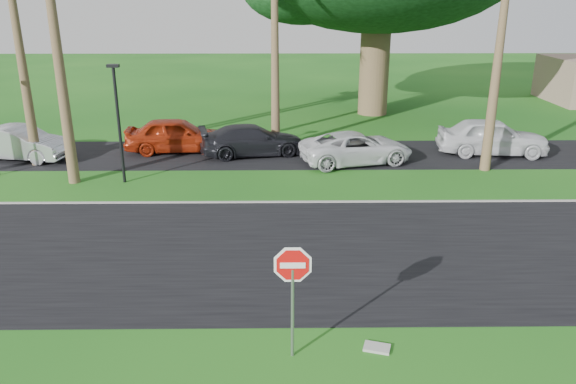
# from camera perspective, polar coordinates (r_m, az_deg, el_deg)

# --- Properties ---
(ground) EXTENTS (120.00, 120.00, 0.00)m
(ground) POSITION_cam_1_polar(r_m,az_deg,el_deg) (14.72, -1.75, -9.42)
(ground) COLOR #155214
(ground) RESTS_ON ground
(road) EXTENTS (120.00, 8.00, 0.02)m
(road) POSITION_cam_1_polar(r_m,az_deg,el_deg) (16.50, -1.63, -6.03)
(road) COLOR black
(road) RESTS_ON ground
(parking_strip) EXTENTS (120.00, 5.00, 0.02)m
(parking_strip) POSITION_cam_1_polar(r_m,az_deg,el_deg) (26.36, -1.29, 3.84)
(parking_strip) COLOR black
(parking_strip) RESTS_ON ground
(curb) EXTENTS (120.00, 0.12, 0.06)m
(curb) POSITION_cam_1_polar(r_m,az_deg,el_deg) (20.22, -1.46, -1.03)
(curb) COLOR gray
(curb) RESTS_ON ground
(stop_sign_near) EXTENTS (1.05, 0.07, 2.62)m
(stop_sign_near) POSITION_cam_1_polar(r_m,az_deg,el_deg) (11.24, 0.47, -8.88)
(stop_sign_near) COLOR gray
(stop_sign_near) RESTS_ON ground
(streetlight_right) EXTENTS (0.45, 0.25, 4.64)m
(streetlight_right) POSITION_cam_1_polar(r_m,az_deg,el_deg) (22.73, -16.87, 7.33)
(streetlight_right) COLOR black
(streetlight_right) RESTS_ON ground
(car_silver) EXTENTS (4.81, 2.48, 1.51)m
(car_silver) POSITION_cam_1_polar(r_m,az_deg,el_deg) (28.07, -25.65, 4.45)
(car_silver) COLOR #B2B3BA
(car_silver) RESTS_ON ground
(car_red) EXTENTS (4.88, 2.20, 1.63)m
(car_red) POSITION_cam_1_polar(r_m,az_deg,el_deg) (27.13, -11.24, 5.67)
(car_red) COLOR #98240C
(car_red) RESTS_ON ground
(car_dark) EXTENTS (5.14, 2.96, 1.40)m
(car_dark) POSITION_cam_1_polar(r_m,az_deg,el_deg) (26.14, -3.64, 5.24)
(car_dark) COLOR black
(car_dark) RESTS_ON ground
(car_minivan) EXTENTS (5.37, 3.44, 1.38)m
(car_minivan) POSITION_cam_1_polar(r_m,az_deg,el_deg) (25.00, 6.96, 4.45)
(car_minivan) COLOR silver
(car_minivan) RESTS_ON ground
(car_pickup) EXTENTS (5.14, 2.46, 1.69)m
(car_pickup) POSITION_cam_1_polar(r_m,az_deg,el_deg) (27.83, 20.05, 5.28)
(car_pickup) COLOR silver
(car_pickup) RESTS_ON ground
(utility_slab) EXTENTS (0.63, 0.50, 0.06)m
(utility_slab) POSITION_cam_1_polar(r_m,az_deg,el_deg) (12.49, 9.02, -15.35)
(utility_slab) COLOR #9E9F97
(utility_slab) RESTS_ON ground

